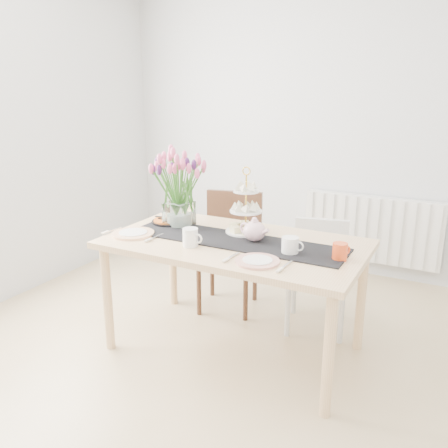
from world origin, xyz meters
The scene contains 15 objects.
room_shell centered at (0.00, 0.00, 1.30)m, with size 4.50×4.50×4.50m.
radiator centered at (0.50, 2.19, 0.45)m, with size 1.20×0.08×0.60m, color white.
dining_table centered at (-0.03, 0.50, 0.67)m, with size 1.60×0.90×0.75m.
chair_brown centered at (-0.36, 1.11, 0.52)m, with size 0.53×0.53×0.89m.
chair_white centered at (0.35, 1.10, 0.44)m, with size 0.47×0.47×0.77m.
table_runner centered at (-0.03, 0.50, 0.75)m, with size 1.40×0.35×0.01m, color black.
tulip_vase centered at (-0.51, 0.62, 1.09)m, with size 0.62×0.62×0.53m.
cake_stand centered at (-0.04, 0.69, 0.86)m, with size 0.26×0.26×0.39m.
teapot centered at (0.09, 0.55, 0.82)m, with size 0.22×0.18×0.15m, color white, non-canonical shape.
cream_jug centered at (0.36, 0.45, 0.80)m, with size 0.10×0.10×0.10m, color white.
tart_tin centered at (-0.61, 0.64, 0.76)m, with size 0.25×0.25×0.03m.
mug_white centered at (-0.22, 0.29, 0.81)m, with size 0.09×0.09×0.11m, color white.
mug_orange centered at (0.64, 0.48, 0.80)m, with size 0.08×0.08×0.10m, color #E84819.
plate_left centered at (-0.67, 0.32, 0.76)m, with size 0.27×0.27×0.01m, color white.
plate_right centered at (0.25, 0.23, 0.76)m, with size 0.25×0.25×0.01m, color silver.
Camera 1 is at (1.22, -2.01, 1.68)m, focal length 38.00 mm.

